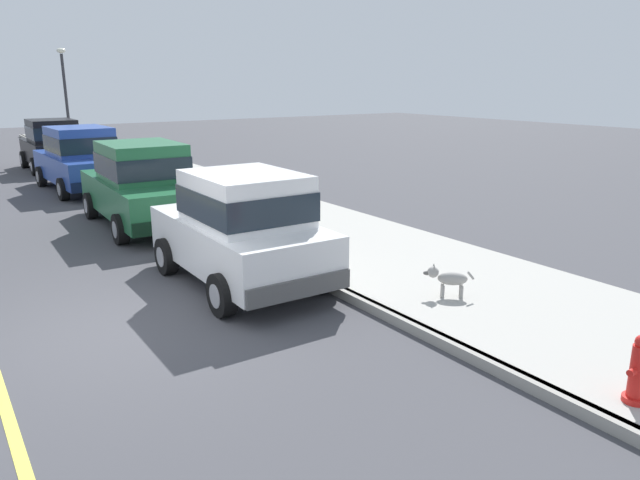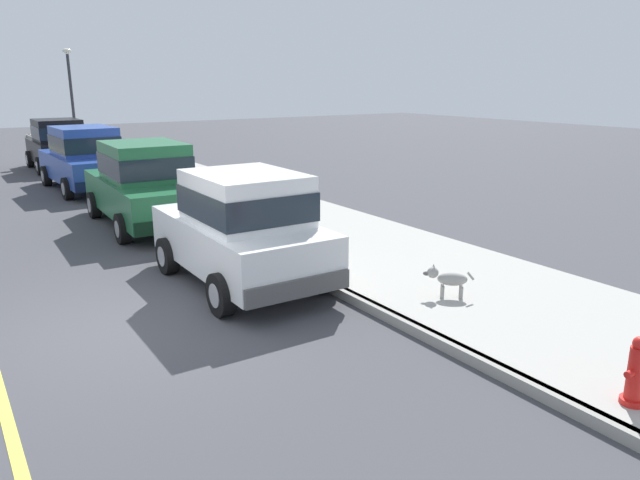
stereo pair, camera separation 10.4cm
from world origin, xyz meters
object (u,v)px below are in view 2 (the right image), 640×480
(street_lamp, at_px, (71,89))
(car_white_hatchback, at_px, (242,227))
(car_black_hatchback, at_px, (58,144))
(dog_grey, at_px, (448,278))
(fire_hydrant, at_px, (636,373))
(car_green_sedan, at_px, (145,183))
(car_blue_sedan, at_px, (85,158))

(street_lamp, bearing_deg, car_white_hatchback, -94.09)
(car_black_hatchback, relative_size, dog_grey, 6.33)
(dog_grey, distance_m, fire_hydrant, 3.26)
(car_green_sedan, height_order, car_black_hatchback, car_green_sedan)
(fire_hydrant, distance_m, street_lamp, 24.86)
(car_white_hatchback, relative_size, car_black_hatchback, 1.00)
(car_white_hatchback, height_order, car_green_sedan, car_green_sedan)
(car_green_sedan, xyz_separation_m, fire_hydrant, (1.48, -10.72, -0.51))
(dog_grey, bearing_deg, car_black_hatchback, 96.55)
(car_white_hatchback, height_order, dog_grey, car_white_hatchback)
(car_white_hatchback, bearing_deg, dog_grey, -50.35)
(car_blue_sedan, bearing_deg, car_white_hatchback, -89.45)
(car_green_sedan, bearing_deg, car_white_hatchback, -89.80)
(car_green_sedan, distance_m, fire_hydrant, 10.83)
(car_black_hatchback, height_order, fire_hydrant, car_black_hatchback)
(dog_grey, bearing_deg, fire_hydrant, -101.41)
(fire_hydrant, bearing_deg, street_lamp, 90.23)
(car_white_hatchback, xyz_separation_m, car_black_hatchback, (0.02, 15.59, 0.00))
(car_green_sedan, xyz_separation_m, street_lamp, (1.38, 14.02, 1.92))
(car_white_hatchback, height_order, street_lamp, street_lamp)
(car_blue_sedan, relative_size, dog_grey, 7.74)
(car_blue_sedan, bearing_deg, street_lamp, 80.14)
(car_blue_sedan, xyz_separation_m, street_lamp, (1.46, 8.41, 1.92))
(dog_grey, bearing_deg, street_lamp, 91.98)
(fire_hydrant, bearing_deg, car_green_sedan, 97.85)
(car_blue_sedan, distance_m, car_black_hatchback, 5.00)
(car_white_hatchback, bearing_deg, fire_hydrant, -75.72)
(dog_grey, xyz_separation_m, fire_hydrant, (-0.65, -3.20, 0.05))
(car_black_hatchback, distance_m, fire_hydrant, 21.38)
(car_blue_sedan, height_order, dog_grey, car_blue_sedan)
(car_green_sedan, distance_m, car_black_hatchback, 10.60)
(street_lamp, bearing_deg, car_blue_sedan, -99.86)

